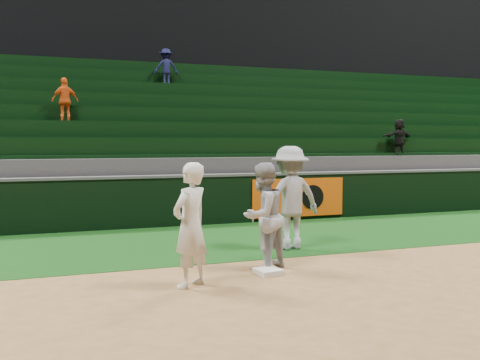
% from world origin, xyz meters
% --- Properties ---
extents(ground, '(70.00, 70.00, 0.00)m').
position_xyz_m(ground, '(0.00, 0.00, 0.00)').
color(ground, brown).
rests_on(ground, ground).
extents(foul_grass, '(36.00, 4.20, 0.01)m').
position_xyz_m(foul_grass, '(0.00, 3.00, 0.00)').
color(foul_grass, black).
rests_on(foul_grass, ground).
extents(upper_deck, '(40.00, 12.00, 12.00)m').
position_xyz_m(upper_deck, '(0.00, 17.45, 6.00)').
color(upper_deck, black).
rests_on(upper_deck, ground).
extents(first_base, '(0.42, 0.42, 0.08)m').
position_xyz_m(first_base, '(0.00, -0.05, 0.04)').
color(first_base, silver).
rests_on(first_base, ground).
extents(first_baseman, '(0.77, 0.72, 1.76)m').
position_xyz_m(first_baseman, '(-1.30, -0.34, 0.88)').
color(first_baseman, silver).
rests_on(first_baseman, ground).
extents(baserunner, '(1.05, 0.98, 1.72)m').
position_xyz_m(baserunner, '(0.05, 0.29, 0.86)').
color(baserunner, '#9A9DA4').
rests_on(baserunner, ground).
extents(base_coach, '(1.33, 0.85, 1.96)m').
position_xyz_m(base_coach, '(1.15, 1.61, 0.99)').
color(base_coach, '#91949D').
rests_on(base_coach, foul_grass).
extents(field_wall, '(36.00, 0.45, 1.25)m').
position_xyz_m(field_wall, '(0.03, 5.20, 0.63)').
color(field_wall, black).
rests_on(field_wall, ground).
extents(stadium_seating, '(36.00, 5.95, 5.14)m').
position_xyz_m(stadium_seating, '(-0.00, 8.97, 1.70)').
color(stadium_seating, '#333335').
rests_on(stadium_seating, ground).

